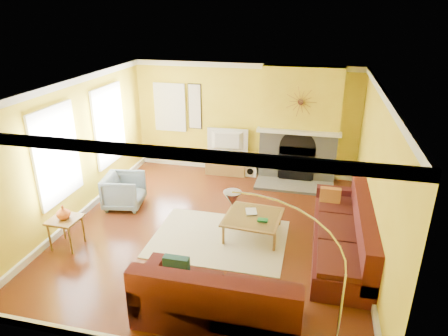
% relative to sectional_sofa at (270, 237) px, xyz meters
% --- Properties ---
extents(floor, '(5.50, 6.00, 0.02)m').
position_rel_sectional_sofa_xyz_m(floor, '(-1.15, 0.75, -0.46)').
color(floor, maroon).
rests_on(floor, ground).
extents(ceiling, '(5.50, 6.00, 0.02)m').
position_rel_sectional_sofa_xyz_m(ceiling, '(-1.15, 0.75, 2.26)').
color(ceiling, white).
rests_on(ceiling, ground).
extents(wall_back, '(5.50, 0.02, 2.70)m').
position_rel_sectional_sofa_xyz_m(wall_back, '(-1.15, 3.76, 0.90)').
color(wall_back, yellow).
rests_on(wall_back, ground).
extents(wall_front, '(5.50, 0.02, 2.70)m').
position_rel_sectional_sofa_xyz_m(wall_front, '(-1.15, -2.26, 0.90)').
color(wall_front, yellow).
rests_on(wall_front, ground).
extents(wall_left, '(0.02, 6.00, 2.70)m').
position_rel_sectional_sofa_xyz_m(wall_left, '(-3.91, 0.75, 0.90)').
color(wall_left, yellow).
rests_on(wall_left, ground).
extents(wall_right, '(0.02, 6.00, 2.70)m').
position_rel_sectional_sofa_xyz_m(wall_right, '(1.61, 0.75, 0.90)').
color(wall_right, yellow).
rests_on(wall_right, ground).
extents(baseboard, '(5.50, 6.00, 0.12)m').
position_rel_sectional_sofa_xyz_m(baseboard, '(-1.15, 0.75, -0.39)').
color(baseboard, white).
rests_on(baseboard, floor).
extents(crown_molding, '(5.50, 6.00, 0.12)m').
position_rel_sectional_sofa_xyz_m(crown_molding, '(-1.15, 0.75, 2.19)').
color(crown_molding, white).
rests_on(crown_molding, ceiling).
extents(window_left_near, '(0.06, 1.22, 1.72)m').
position_rel_sectional_sofa_xyz_m(window_left_near, '(-3.87, 2.05, 1.05)').
color(window_left_near, white).
rests_on(window_left_near, wall_left).
extents(window_left_far, '(0.06, 1.22, 1.72)m').
position_rel_sectional_sofa_xyz_m(window_left_far, '(-3.87, 0.15, 1.05)').
color(window_left_far, white).
rests_on(window_left_far, wall_left).
extents(window_back, '(0.82, 0.06, 1.22)m').
position_rel_sectional_sofa_xyz_m(window_back, '(-3.05, 3.71, 1.10)').
color(window_back, white).
rests_on(window_back, wall_back).
extents(wall_art, '(0.34, 0.04, 1.14)m').
position_rel_sectional_sofa_xyz_m(wall_art, '(-2.40, 3.72, 1.15)').
color(wall_art, white).
rests_on(wall_art, wall_back).
extents(fireplace, '(1.80, 0.40, 2.70)m').
position_rel_sectional_sofa_xyz_m(fireplace, '(0.20, 3.55, 0.90)').
color(fireplace, gray).
rests_on(fireplace, floor).
extents(mantel, '(1.92, 0.22, 0.08)m').
position_rel_sectional_sofa_xyz_m(mantel, '(0.20, 3.31, 0.80)').
color(mantel, white).
rests_on(mantel, fireplace).
extents(hearth, '(1.80, 0.70, 0.06)m').
position_rel_sectional_sofa_xyz_m(hearth, '(0.20, 3.00, -0.42)').
color(hearth, gray).
rests_on(hearth, floor).
extents(sunburst, '(0.70, 0.04, 0.70)m').
position_rel_sectional_sofa_xyz_m(sunburst, '(0.20, 3.32, 1.50)').
color(sunburst, olive).
rests_on(sunburst, fireplace).
extents(rug, '(2.40, 1.80, 0.02)m').
position_rel_sectional_sofa_xyz_m(rug, '(-0.97, 0.45, -0.44)').
color(rug, beige).
rests_on(rug, floor).
extents(sectional_sofa, '(3.19, 3.89, 0.90)m').
position_rel_sectional_sofa_xyz_m(sectional_sofa, '(0.00, 0.00, 0.00)').
color(sectional_sofa, '#4E1919').
rests_on(sectional_sofa, floor).
extents(coffee_table, '(1.07, 1.07, 0.40)m').
position_rel_sectional_sofa_xyz_m(coffee_table, '(-0.41, 0.74, -0.25)').
color(coffee_table, white).
rests_on(coffee_table, floor).
extents(media_console, '(1.00, 0.45, 0.55)m').
position_rel_sectional_sofa_xyz_m(media_console, '(-1.53, 3.48, -0.17)').
color(media_console, olive).
rests_on(media_console, floor).
extents(tv, '(1.03, 0.17, 0.59)m').
position_rel_sectional_sofa_xyz_m(tv, '(-1.53, 3.48, 0.39)').
color(tv, black).
rests_on(tv, media_console).
extents(subwoofer, '(0.30, 0.30, 0.30)m').
position_rel_sectional_sofa_xyz_m(subwoofer, '(-0.90, 3.50, -0.30)').
color(subwoofer, white).
rests_on(subwoofer, floor).
extents(armchair, '(0.89, 0.87, 0.71)m').
position_rel_sectional_sofa_xyz_m(armchair, '(-3.21, 1.23, -0.10)').
color(armchair, gray).
rests_on(armchair, floor).
extents(side_table, '(0.52, 0.52, 0.55)m').
position_rel_sectional_sofa_xyz_m(side_table, '(-3.51, -0.38, -0.17)').
color(side_table, olive).
rests_on(side_table, floor).
extents(vase, '(0.31, 0.31, 0.25)m').
position_rel_sectional_sofa_xyz_m(vase, '(-3.51, -0.38, 0.22)').
color(vase, orange).
rests_on(vase, side_table).
extents(book, '(0.26, 0.31, 0.03)m').
position_rel_sectional_sofa_xyz_m(book, '(-0.56, 0.84, -0.04)').
color(book, white).
rests_on(book, coffee_table).
extents(arc_lamp, '(1.35, 0.36, 2.12)m').
position_rel_sectional_sofa_xyz_m(arc_lamp, '(0.43, -1.88, 0.61)').
color(arc_lamp, silver).
rests_on(arc_lamp, floor).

